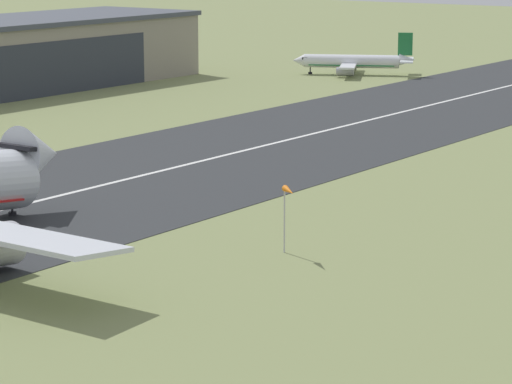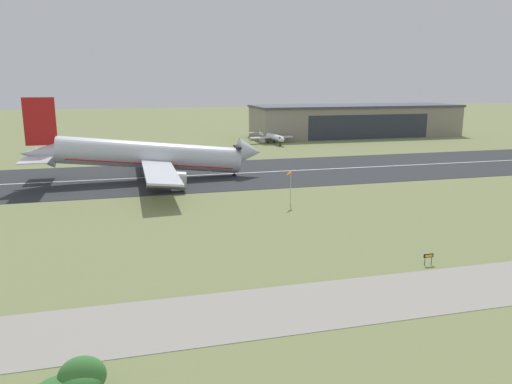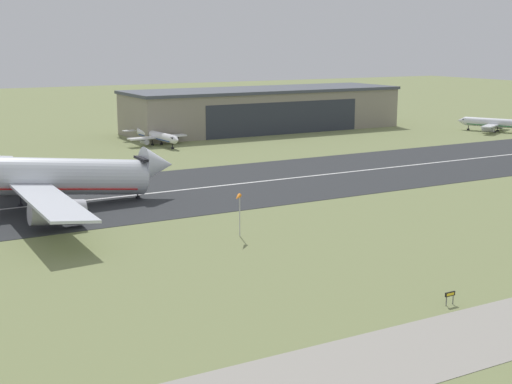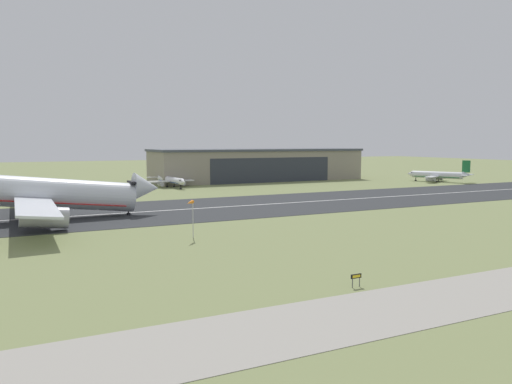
{
  "view_description": "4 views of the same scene",
  "coord_description": "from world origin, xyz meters",
  "px_view_note": "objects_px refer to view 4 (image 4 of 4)",
  "views": [
    {
      "loc": [
        -77.32,
        14.54,
        28.45
      ],
      "look_at": [
        0.89,
        69.97,
        7.96
      ],
      "focal_mm": 85.0,
      "sensor_mm": 36.0,
      "label": 1
    },
    {
      "loc": [
        -18.63,
        -13.08,
        22.89
      ],
      "look_at": [
        0.88,
        60.56,
        5.87
      ],
      "focal_mm": 35.0,
      "sensor_mm": 36.0,
      "label": 2
    },
    {
      "loc": [
        -34.78,
        -13.05,
        27.32
      ],
      "look_at": [
        7.79,
        63.22,
        8.86
      ],
      "focal_mm": 50.0,
      "sensor_mm": 36.0,
      "label": 3
    },
    {
      "loc": [
        -15.41,
        -3.7,
        15.8
      ],
      "look_at": [
        16.1,
        60.38,
        8.64
      ],
      "focal_mm": 35.0,
      "sensor_mm": 36.0,
      "label": 4
    }
  ],
  "objects_px": {
    "airplane_parked_centre": "(170,180)",
    "windsock_pole": "(190,205)",
    "airplane_parked_west": "(438,175)",
    "runway_sign": "(356,277)",
    "airplane_landing": "(25,193)"
  },
  "relations": [
    {
      "from": "windsock_pole",
      "to": "runway_sign",
      "type": "bearing_deg",
      "value": -77.77
    },
    {
      "from": "airplane_parked_centre",
      "to": "windsock_pole",
      "type": "bearing_deg",
      "value": -104.54
    },
    {
      "from": "airplane_landing",
      "to": "airplane_parked_centre",
      "type": "relative_size",
      "value": 2.42
    },
    {
      "from": "airplane_landing",
      "to": "runway_sign",
      "type": "bearing_deg",
      "value": -64.85
    },
    {
      "from": "airplane_parked_centre",
      "to": "windsock_pole",
      "type": "distance_m",
      "value": 96.7
    },
    {
      "from": "airplane_parked_centre",
      "to": "windsock_pole",
      "type": "relative_size",
      "value": 3.97
    },
    {
      "from": "runway_sign",
      "to": "airplane_parked_centre",
      "type": "bearing_deg",
      "value": 82.46
    },
    {
      "from": "airplane_parked_west",
      "to": "airplane_landing",
      "type": "bearing_deg",
      "value": -166.23
    },
    {
      "from": "airplane_landing",
      "to": "airplane_parked_west",
      "type": "bearing_deg",
      "value": 13.77
    },
    {
      "from": "airplane_parked_west",
      "to": "runway_sign",
      "type": "bearing_deg",
      "value": -139.22
    },
    {
      "from": "airplane_landing",
      "to": "windsock_pole",
      "type": "xyz_separation_m",
      "value": [
        23.6,
        -31.95,
        0.01
      ]
    },
    {
      "from": "airplane_parked_centre",
      "to": "runway_sign",
      "type": "relative_size",
      "value": 16.94
    },
    {
      "from": "airplane_parked_west",
      "to": "airplane_parked_centre",
      "type": "xyz_separation_m",
      "value": [
        -102.27,
        24.81,
        -0.2
      ]
    },
    {
      "from": "windsock_pole",
      "to": "runway_sign",
      "type": "distance_m",
      "value": 35.12
    },
    {
      "from": "airplane_parked_centre",
      "to": "runway_sign",
      "type": "bearing_deg",
      "value": -97.54
    }
  ]
}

